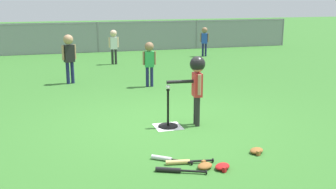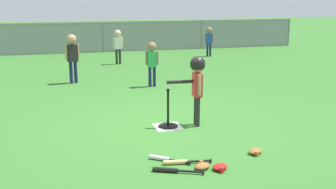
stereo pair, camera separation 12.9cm
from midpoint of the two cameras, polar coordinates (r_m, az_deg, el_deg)
The scene contains 16 objects.
ground_plane at distance 6.88m, azimuth 0.19°, elevation -4.19°, with size 60.00×60.00×0.00m, color #336B28.
home_plate at distance 6.75m, azimuth 0.55°, elevation -4.51°, with size 0.44×0.44×0.01m, color white.
batting_tee at distance 6.72m, azimuth 0.55°, elevation -3.75°, with size 0.32×0.32×0.64m.
baseball_on_tee at distance 6.57m, azimuth 0.56°, elevation 1.05°, with size 0.07×0.07×0.07m, color white.
batter_child at distance 6.64m, azimuth 4.65°, elevation 2.51°, with size 0.64×0.33×1.16m.
fielder_near_left at distance 9.59m, azimuth -1.88°, elevation 5.14°, with size 0.31×0.21×1.06m.
fielder_deep_left at distance 12.92m, azimuth -6.77°, elevation 7.31°, with size 0.32×0.21×1.08m.
fielder_deep_right at distance 14.59m, azimuth 6.05°, elevation 7.93°, with size 0.28×0.20×1.03m.
fielder_deep_center at distance 10.21m, azimuth -12.95°, elevation 5.83°, with size 0.34×0.24×1.20m.
spare_bat_silver at distance 5.39m, azimuth 0.10°, elevation -9.01°, with size 0.49×0.39×0.06m.
spare_bat_wood at distance 5.30m, azimuth 2.46°, elevation -9.44°, with size 0.63×0.15×0.06m.
spare_bat_black at distance 5.07m, azimuth 1.12°, elevation -10.58°, with size 0.60×0.31×0.06m.
glove_by_plate at distance 5.76m, azimuth 12.79°, elevation -7.78°, with size 0.27×0.25×0.07m.
glove_near_bats at distance 5.19m, azimuth 8.01°, elevation -10.05°, with size 0.27×0.26×0.07m.
glove_tossed_aside at distance 5.19m, azimuth 5.53°, elevation -9.97°, with size 0.27×0.25×0.07m.
outfield_fence at distance 15.85m, azimuth -8.90°, elevation 8.12°, with size 16.06×0.06×1.15m.
Camera 2 is at (-1.67, -6.33, 2.11)m, focal length 43.41 mm.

